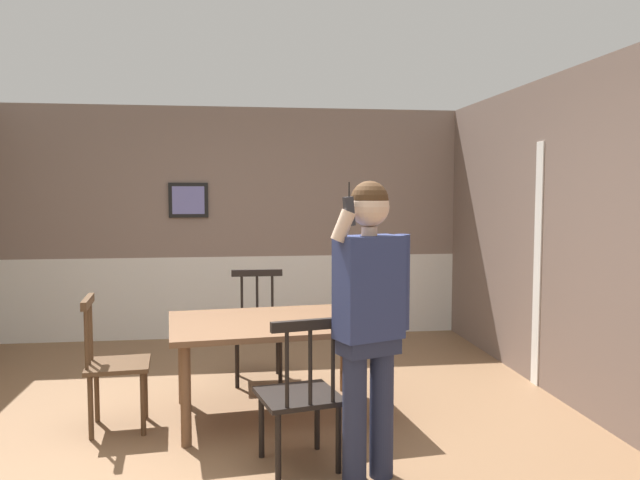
% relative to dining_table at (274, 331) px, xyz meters
% --- Properties ---
extents(ground_plane, '(6.90, 6.90, 0.00)m').
position_rel_dining_table_xyz_m(ground_plane, '(-0.30, -0.49, -0.64)').
color(ground_plane, '#846042').
extents(room_back_partition, '(5.31, 0.17, 2.63)m').
position_rel_dining_table_xyz_m(room_back_partition, '(-0.30, 2.66, 0.62)').
color(room_back_partition, gray).
rests_on(room_back_partition, ground_plane).
extents(room_right_partition, '(0.13, 6.28, 2.63)m').
position_rel_dining_table_xyz_m(room_right_partition, '(2.35, -0.48, 0.67)').
color(room_right_partition, '#756056').
rests_on(room_right_partition, ground_plane).
extents(dining_table, '(1.63, 1.22, 0.72)m').
position_rel_dining_table_xyz_m(dining_table, '(0.00, 0.00, 0.00)').
color(dining_table, brown).
rests_on(dining_table, ground_plane).
extents(chair_near_window, '(0.46, 0.46, 0.97)m').
position_rel_dining_table_xyz_m(chair_near_window, '(-0.09, 0.92, -0.17)').
color(chair_near_window, black).
rests_on(chair_near_window, ground_plane).
extents(chair_by_doorway, '(0.56, 0.56, 0.95)m').
position_rel_dining_table_xyz_m(chair_by_doorway, '(0.10, -0.92, -0.18)').
color(chair_by_doorway, black).
rests_on(chair_by_doorway, ground_plane).
extents(chair_at_table_head, '(0.46, 0.46, 0.94)m').
position_rel_dining_table_xyz_m(chair_at_table_head, '(-1.14, -0.12, -0.17)').
color(chair_at_table_head, '#513823').
rests_on(chair_at_table_head, ground_plane).
extents(person_figure, '(0.50, 0.33, 1.74)m').
position_rel_dining_table_xyz_m(person_figure, '(0.48, -1.12, 0.36)').
color(person_figure, '#282E49').
rests_on(person_figure, ground_plane).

